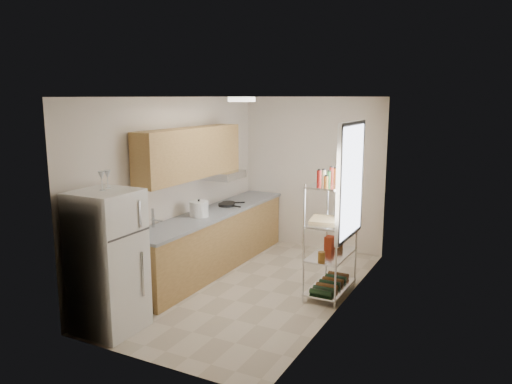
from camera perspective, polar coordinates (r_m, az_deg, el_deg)
room at (r=6.64m, az=-0.35°, el=-0.47°), size 2.52×4.42×2.62m
counter_run at (r=7.66m, az=-4.93°, el=-5.49°), size 0.63×3.51×0.90m
upper_cabinets at (r=7.19m, az=-7.47°, el=4.43°), size 0.33×2.20×0.72m
range_hood at (r=7.88m, az=-3.76°, el=1.98°), size 0.50×0.60×0.12m
window at (r=6.46m, az=10.79°, el=1.27°), size 0.06×1.00×1.46m
bakers_rack at (r=6.56m, az=8.67°, el=-2.45°), size 0.45×0.90×1.73m
ceiling_dome at (r=6.24m, az=-1.66°, el=10.54°), size 0.34×0.34×0.05m
refrigerator at (r=5.83m, az=-16.58°, el=-7.63°), size 0.66×0.66×1.60m
wine_glass_a at (r=5.74m, az=-16.61°, el=1.40°), size 0.07×0.07×0.20m
wine_glass_b at (r=5.62m, az=-17.21°, el=1.21°), size 0.08×0.08×0.21m
rice_cooker at (r=7.23m, az=-6.54°, el=-1.93°), size 0.28×0.28×0.22m
frying_pan_large at (r=7.88m, az=-3.42°, el=-1.47°), size 0.29×0.29×0.04m
frying_pan_small at (r=8.01m, az=-3.18°, el=-1.28°), size 0.29×0.29×0.04m
cutting_board at (r=6.57m, az=7.76°, el=-3.15°), size 0.41×0.49×0.03m
espresso_machine at (r=6.72m, az=9.88°, el=-1.85°), size 0.15×0.23×0.26m
storage_bag at (r=6.91m, az=8.41°, el=-5.73°), size 0.11×0.15×0.17m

